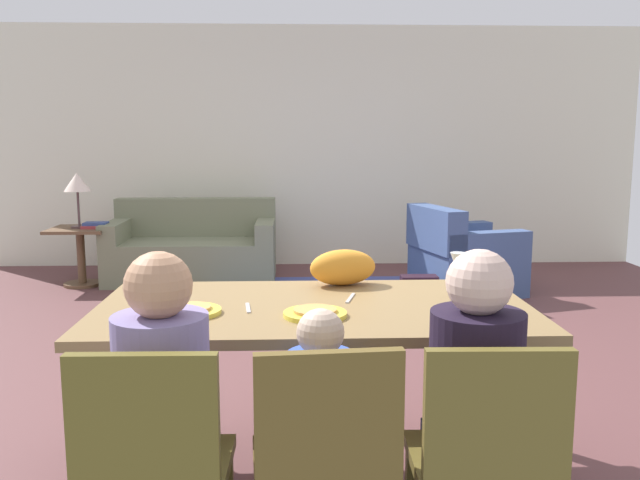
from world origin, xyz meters
The scene contains 25 objects.
ground_plane centered at (0.00, 0.45, -0.01)m, with size 7.48×6.10×0.02m, color brown.
back_wall centered at (0.00, 3.55, 1.35)m, with size 7.48×0.10×2.70m, color silver.
dining_table centered at (-0.12, -1.39, 0.69)m, with size 1.81×0.95×0.76m.
plate_near_man centered at (-0.62, -1.51, 0.77)m, with size 0.25×0.25×0.02m, color yellow.
pizza_near_man centered at (-0.62, -1.51, 0.78)m, with size 0.17×0.17×0.01m, color #E49D4F.
plate_near_child centered at (-0.12, -1.57, 0.77)m, with size 0.25×0.25×0.02m, color yellow.
pizza_near_child centered at (-0.12, -1.57, 0.78)m, with size 0.17×0.17×0.01m, color #D8974C.
wine_glass centered at (0.53, -1.21, 0.89)m, with size 0.07×0.07×0.19m.
fork centered at (-0.39, -1.44, 0.76)m, with size 0.02×0.15×0.01m, color silver.
knife centered at (0.04, -1.29, 0.76)m, with size 0.01×0.17×0.01m, color silver.
dining_chair_man centered at (-0.62, -2.23, 0.49)m, with size 0.43×0.43×0.87m.
person_man centered at (-0.62, -2.05, 0.51)m, with size 0.30×0.40×1.11m.
dining_chair_child centered at (-0.12, -2.23, 0.49)m, with size 0.45×0.45×0.87m.
person_child centered at (-0.13, -2.06, 0.43)m, with size 0.22×0.29×0.92m.
dining_chair_woman centered at (0.37, -2.23, 0.49)m, with size 0.43×0.43×0.87m.
person_woman centered at (0.37, -2.05, 0.51)m, with size 0.30×0.40×1.11m.
cat centered at (0.03, -1.02, 0.84)m, with size 0.32×0.16×0.17m, color orange.
area_rug centered at (0.26, 1.85, 0.00)m, with size 2.60×1.80×0.01m, color #424B8E.
couch centered at (-1.25, 2.71, 0.30)m, with size 1.69×0.86×0.82m.
armchair centered at (1.39, 2.03, 0.32)m, with size 1.05×1.04×0.82m.
side_table centered at (-2.31, 2.45, 0.38)m, with size 0.56×0.56×0.58m.
table_lamp centered at (-2.31, 2.45, 1.01)m, with size 0.26×0.26×0.54m.
book_lower centered at (-2.16, 2.41, 0.59)m, with size 0.22×0.16×0.03m, color #A5343A.
book_upper centered at (-2.15, 2.44, 0.62)m, with size 0.22×0.16×0.03m, color #334580.
handbag centered at (0.89, 1.55, 0.13)m, with size 0.32×0.16×0.26m, color black.
Camera 1 is at (-0.20, -4.08, 1.45)m, focal length 37.13 mm.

